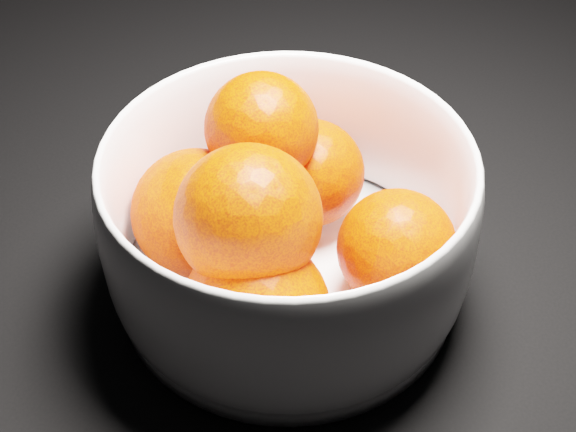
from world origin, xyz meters
TOP-DOWN VIEW (x-y plane):
  - ground at (0.00, 0.00)m, footprint 3.00×3.00m
  - bowl at (-0.10, -0.25)m, footprint 0.23×0.23m
  - orange_pile at (-0.11, -0.25)m, footprint 0.17×0.17m

SIDE VIEW (x-z plane):
  - ground at x=0.00m, z-range 0.00..0.00m
  - bowl at x=-0.10m, z-range 0.00..0.11m
  - orange_pile at x=-0.11m, z-range 0.00..0.13m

